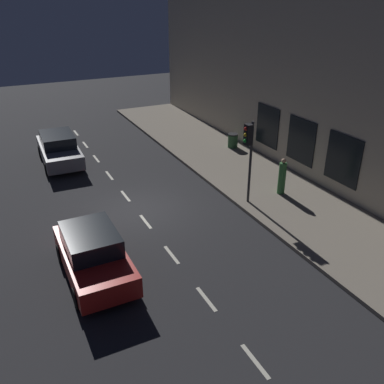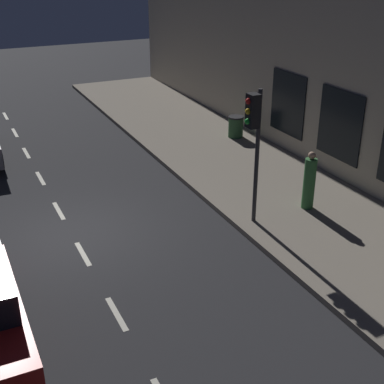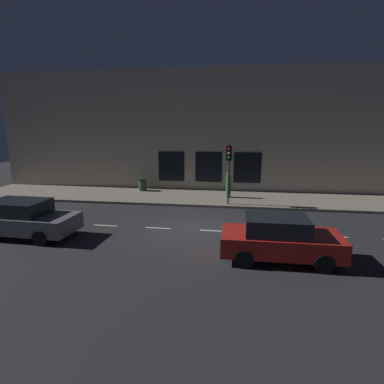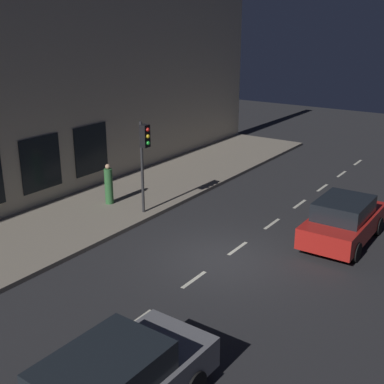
{
  "view_description": "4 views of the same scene",
  "coord_description": "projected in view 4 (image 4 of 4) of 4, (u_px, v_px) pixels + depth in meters",
  "views": [
    {
      "loc": [
        -4.73,
        -14.81,
        8.33
      ],
      "look_at": [
        1.63,
        -1.91,
        1.38
      ],
      "focal_mm": 38.74,
      "sensor_mm": 36.0,
      "label": 1
    },
    {
      "loc": [
        -2.44,
        -12.24,
        6.79
      ],
      "look_at": [
        3.04,
        -0.81,
        0.98
      ],
      "focal_mm": 49.95,
      "sensor_mm": 36.0,
      "label": 2
    },
    {
      "loc": [
        -12.88,
        -1.92,
        4.57
      ],
      "look_at": [
        2.67,
        0.37,
        1.21
      ],
      "focal_mm": 27.8,
      "sensor_mm": 36.0,
      "label": 3
    },
    {
      "loc": [
        -7.42,
        12.49,
        7.26
      ],
      "look_at": [
        2.01,
        -1.21,
        1.55
      ],
      "focal_mm": 47.08,
      "sensor_mm": 36.0,
      "label": 4
    }
  ],
  "objects": [
    {
      "name": "parked_car_1",
      "position": [
        344.0,
        220.0,
        17.11
      ],
      "size": [
        1.91,
        4.12,
        1.58
      ],
      "rotation": [
        0.0,
        0.0,
        3.14
      ],
      "color": "red",
      "rests_on": "ground"
    },
    {
      "name": "sidewalk",
      "position": [
        84.0,
        216.0,
        19.4
      ],
      "size": [
        4.5,
        32.0,
        0.15
      ],
      "color": "gray",
      "rests_on": "ground"
    },
    {
      "name": "lane_centre_line",
      "position": [
        238.0,
        248.0,
        16.85
      ],
      "size": [
        0.12,
        27.2,
        0.01
      ],
      "color": "beige",
      "rests_on": "ground"
    },
    {
      "name": "traffic_light",
      "position": [
        144.0,
        147.0,
        18.72
      ],
      "size": [
        0.45,
        0.32,
        3.57
      ],
      "color": "#2D2D30",
      "rests_on": "sidewalk"
    },
    {
      "name": "pedestrian_0",
      "position": [
        109.0,
        185.0,
        20.31
      ],
      "size": [
        0.44,
        0.44,
        1.66
      ],
      "rotation": [
        0.0,
        0.0,
        3.56
      ],
      "color": "#336B38",
      "rests_on": "sidewalk"
    },
    {
      "name": "building_facade",
      "position": [
        29.0,
        100.0,
        19.38
      ],
      "size": [
        0.65,
        32.0,
        8.7
      ],
      "color": "#B2A893",
      "rests_on": "ground"
    },
    {
      "name": "ground_plane",
      "position": [
        222.0,
        260.0,
        16.07
      ],
      "size": [
        60.0,
        60.0,
        0.0
      ],
      "primitive_type": "plane",
      "color": "#28282B"
    }
  ]
}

